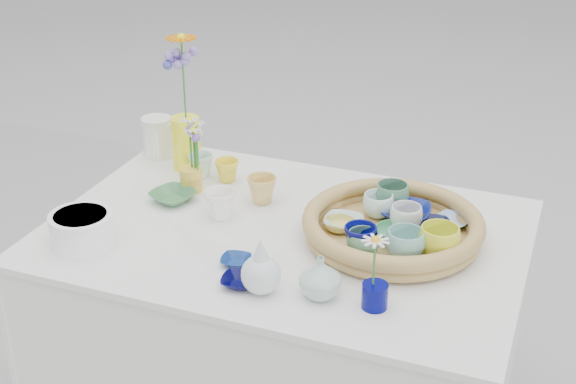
% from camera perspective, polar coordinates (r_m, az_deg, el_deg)
% --- Properties ---
extents(wicker_tray, '(0.47, 0.47, 0.08)m').
position_cam_1_polar(wicker_tray, '(2.10, 7.45, -2.51)').
color(wicker_tray, '#A5804F').
rests_on(wicker_tray, display_table).
extents(tray_ceramic_0, '(0.15, 0.15, 0.03)m').
position_cam_1_polar(tray_ceramic_0, '(2.19, 8.34, -1.45)').
color(tray_ceramic_0, navy).
rests_on(tray_ceramic_0, wicker_tray).
extents(tray_ceramic_1, '(0.17, 0.17, 0.03)m').
position_cam_1_polar(tray_ceramic_1, '(2.11, 9.80, -2.71)').
color(tray_ceramic_1, black).
rests_on(tray_ceramic_1, wicker_tray).
extents(tray_ceramic_2, '(0.13, 0.13, 0.08)m').
position_cam_1_polar(tray_ceramic_2, '(2.01, 10.70, -3.50)').
color(tray_ceramic_2, yellow).
rests_on(tray_ceramic_2, wicker_tray).
extents(tray_ceramic_3, '(0.11, 0.11, 0.03)m').
position_cam_1_polar(tray_ceramic_3, '(2.08, 7.63, -2.98)').
color(tray_ceramic_3, '#4EA870').
rests_on(tray_ceramic_3, wicker_tray).
extents(tray_ceramic_4, '(0.10, 0.10, 0.06)m').
position_cam_1_polar(tray_ceramic_4, '(1.99, 5.35, -3.68)').
color(tray_ceramic_4, '#548A69').
rests_on(tray_ceramic_4, wicker_tray).
extents(tray_ceramic_5, '(0.10, 0.10, 0.03)m').
position_cam_1_polar(tray_ceramic_5, '(2.13, 3.96, -2.18)').
color(tray_ceramic_5, '#A9CFCC').
rests_on(tray_ceramic_5, wicker_tray).
extents(tray_ceramic_6, '(0.10, 0.10, 0.07)m').
position_cam_1_polar(tray_ceramic_6, '(2.18, 6.43, -0.94)').
color(tray_ceramic_6, white).
rests_on(tray_ceramic_6, wicker_tray).
extents(tray_ceramic_7, '(0.11, 0.11, 0.07)m').
position_cam_1_polar(tray_ceramic_7, '(2.12, 8.39, -1.83)').
color(tray_ceramic_7, white).
rests_on(tray_ceramic_7, wicker_tray).
extents(tray_ceramic_8, '(0.10, 0.10, 0.02)m').
position_cam_1_polar(tray_ceramic_8, '(2.18, 11.65, -2.05)').
color(tray_ceramic_8, '#9FBDF6').
rests_on(tray_ceramic_8, wicker_tray).
extents(tray_ceramic_9, '(0.11, 0.11, 0.08)m').
position_cam_1_polar(tray_ceramic_9, '(2.00, 5.15, -3.42)').
color(tray_ceramic_9, '#070A5E').
rests_on(tray_ceramic_9, wicker_tray).
extents(tray_ceramic_10, '(0.11, 0.11, 0.03)m').
position_cam_1_polar(tray_ceramic_10, '(2.11, 3.69, -2.38)').
color(tray_ceramic_10, '#D4C658').
rests_on(tray_ceramic_10, wicker_tray).
extents(tray_ceramic_11, '(0.12, 0.12, 0.08)m').
position_cam_1_polar(tray_ceramic_11, '(1.99, 8.34, -3.73)').
color(tray_ceramic_11, '#79B3AF').
rests_on(tray_ceramic_11, wicker_tray).
extents(tray_ceramic_12, '(0.12, 0.12, 0.07)m').
position_cam_1_polar(tray_ceramic_12, '(2.22, 7.40, -0.30)').
color(tray_ceramic_12, '#46775A').
rests_on(tray_ceramic_12, wicker_tray).
extents(loose_ceramic_0, '(0.08, 0.08, 0.07)m').
position_cam_1_polar(loose_ceramic_0, '(2.42, -4.35, 1.53)').
color(loose_ceramic_0, yellow).
rests_on(loose_ceramic_0, display_table).
extents(loose_ceramic_1, '(0.09, 0.09, 0.08)m').
position_cam_1_polar(loose_ceramic_1, '(2.28, -1.86, 0.17)').
color(loose_ceramic_1, '#DBB65D').
rests_on(loose_ceramic_1, display_table).
extents(loose_ceramic_2, '(0.15, 0.15, 0.03)m').
position_cam_1_polar(loose_ceramic_2, '(2.32, -8.20, -0.32)').
color(loose_ceramic_2, '#3E7946').
rests_on(loose_ceramic_2, display_table).
extents(loose_ceramic_3, '(0.09, 0.09, 0.08)m').
position_cam_1_polar(loose_ceramic_3, '(2.20, -4.85, -0.88)').
color(loose_ceramic_3, white).
rests_on(loose_ceramic_3, display_table).
extents(loose_ceramic_4, '(0.09, 0.09, 0.02)m').
position_cam_1_polar(loose_ceramic_4, '(2.00, -3.72, -4.90)').
color(loose_ceramic_4, navy).
rests_on(loose_ceramic_4, display_table).
extents(loose_ceramic_5, '(0.10, 0.10, 0.07)m').
position_cam_1_polar(loose_ceramic_5, '(2.45, -6.22, 1.91)').
color(loose_ceramic_5, silver).
rests_on(loose_ceramic_5, display_table).
extents(loose_ceramic_6, '(0.10, 0.10, 0.02)m').
position_cam_1_polar(loose_ceramic_6, '(1.91, -3.43, -6.36)').
color(loose_ceramic_6, '#000034').
rests_on(loose_ceramic_6, display_table).
extents(fluted_bowl, '(0.17, 0.17, 0.09)m').
position_cam_1_polar(fluted_bowl, '(2.13, -14.45, -2.58)').
color(fluted_bowl, white).
rests_on(fluted_bowl, display_table).
extents(bud_vase_paleblue, '(0.13, 0.13, 0.15)m').
position_cam_1_polar(bud_vase_paleblue, '(1.86, -1.95, -5.23)').
color(bud_vase_paleblue, silver).
rests_on(bud_vase_paleblue, display_table).
extents(bud_vase_seafoam, '(0.10, 0.10, 0.10)m').
position_cam_1_polar(bud_vase_seafoam, '(1.85, 2.32, -6.06)').
color(bud_vase_seafoam, '#A3C1B7').
rests_on(bud_vase_seafoam, display_table).
extents(bud_vase_cobalt, '(0.06, 0.06, 0.06)m').
position_cam_1_polar(bud_vase_cobalt, '(1.84, 6.19, -7.35)').
color(bud_vase_cobalt, '#01045B').
rests_on(bud_vase_cobalt, display_table).
extents(single_daisy, '(0.07, 0.07, 0.13)m').
position_cam_1_polar(single_daisy, '(1.79, 6.15, -5.02)').
color(single_daisy, white).
rests_on(single_daisy, bud_vase_cobalt).
extents(tall_vase_yellow, '(0.11, 0.11, 0.17)m').
position_cam_1_polar(tall_vase_yellow, '(2.50, -7.25, 3.47)').
color(tall_vase_yellow, '#FFFC25').
rests_on(tall_vase_yellow, display_table).
extents(gerbera, '(0.13, 0.13, 0.27)m').
position_cam_1_polar(gerbera, '(2.41, -7.43, 7.94)').
color(gerbera, '#DA7000').
rests_on(gerbera, tall_vase_yellow).
extents(hydrangea, '(0.09, 0.09, 0.25)m').
position_cam_1_polar(hydrangea, '(2.44, -7.40, 7.26)').
color(hydrangea, '#4242A8').
rests_on(hydrangea, tall_vase_yellow).
extents(white_pitcher, '(0.16, 0.14, 0.13)m').
position_cam_1_polar(white_pitcher, '(2.61, -9.26, 3.89)').
color(white_pitcher, white).
rests_on(white_pitcher, display_table).
extents(daisy_cup, '(0.08, 0.08, 0.07)m').
position_cam_1_polar(daisy_cup, '(2.37, -6.90, 0.90)').
color(daisy_cup, gold).
rests_on(daisy_cup, display_table).
extents(daisy_posy, '(0.09, 0.09, 0.15)m').
position_cam_1_polar(daisy_posy, '(2.32, -6.85, 3.44)').
color(daisy_posy, silver).
rests_on(daisy_posy, daisy_cup).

